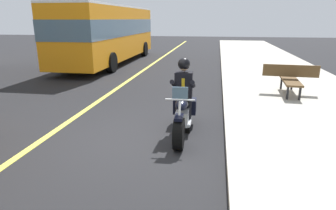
% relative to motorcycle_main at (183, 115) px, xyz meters
% --- Properties ---
extents(ground_plane, '(80.00, 80.00, 0.00)m').
position_rel_motorcycle_main_xyz_m(ground_plane, '(0.62, -1.02, -0.45)').
color(ground_plane, black).
extents(lane_center_stripe, '(60.00, 0.16, 0.01)m').
position_rel_motorcycle_main_xyz_m(lane_center_stripe, '(0.62, -3.02, -0.45)').
color(lane_center_stripe, '#E5DB4C').
rests_on(lane_center_stripe, ground_plane).
extents(motorcycle_main, '(2.21, 0.62, 1.26)m').
position_rel_motorcycle_main_xyz_m(motorcycle_main, '(0.00, 0.00, 0.00)').
color(motorcycle_main, black).
rests_on(motorcycle_main, ground_plane).
extents(rider_main, '(0.63, 0.56, 1.74)m').
position_rel_motorcycle_main_xyz_m(rider_main, '(-0.19, -0.01, 0.58)').
color(rider_main, black).
rests_on(rider_main, ground_plane).
extents(bus_near, '(11.05, 2.70, 3.30)m').
position_rel_motorcycle_main_xyz_m(bus_near, '(-10.70, -5.63, 1.42)').
color(bus_near, orange).
rests_on(bus_near, ground_plane).
extents(bench_sidewalk, '(1.83, 1.80, 0.95)m').
position_rel_motorcycle_main_xyz_m(bench_sidewalk, '(-3.82, 3.19, 0.26)').
color(bench_sidewalk, brown).
rests_on(bench_sidewalk, sidewalk_curb).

